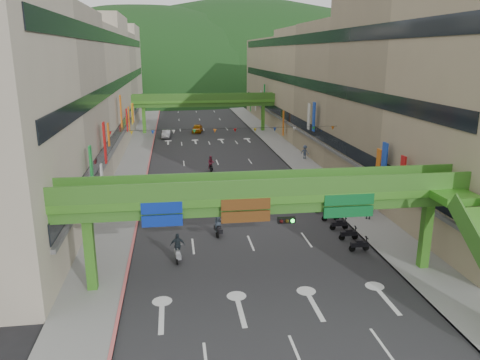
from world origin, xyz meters
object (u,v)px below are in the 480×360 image
Objects in this scene: overpass_near at (283,206)px; scooter_rider_near at (218,225)px; car_silver at (166,134)px; pedestrian_red at (372,204)px; car_yellow at (197,129)px; scooter_rider_mid at (211,164)px.

scooter_rider_near is (-3.29, 8.54, -4.25)m from overpass_near.
overpass_near is at bearing -77.33° from car_silver.
car_silver is (-4.64, 46.07, -0.29)m from scooter_rider_near.
car_yellow is at bearing 101.72° from pedestrian_red.
pedestrian_red reaches higher than car_yellow.
car_silver is at bearing 95.75° from scooter_rider_near.
overpass_near reaches higher than car_silver.
overpass_near is 55.37m from car_silver.
pedestrian_red is (11.27, 12.03, -4.31)m from overpass_near.
pedestrian_red is at bearing 46.87° from overpass_near.
scooter_rider_near is at bearing -93.05° from scooter_rider_mid.
car_yellow is 49.39m from pedestrian_red.
scooter_rider_mid is 25.88m from car_silver.
overpass_near is 17.03m from pedestrian_red.
car_yellow is at bearing 88.90° from scooter_rider_near.
car_yellow is at bearing 90.26° from scooter_rider_mid.
car_silver is 46.72m from pedestrian_red.
overpass_near is 13.60× the size of scooter_rider_mid.
pedestrian_red is at bearing -61.33° from car_silver.
scooter_rider_mid reaches higher than scooter_rider_near.
scooter_rider_mid reaches higher than pedestrian_red.
pedestrian_red is (13.45, -17.36, -0.16)m from scooter_rider_mid.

